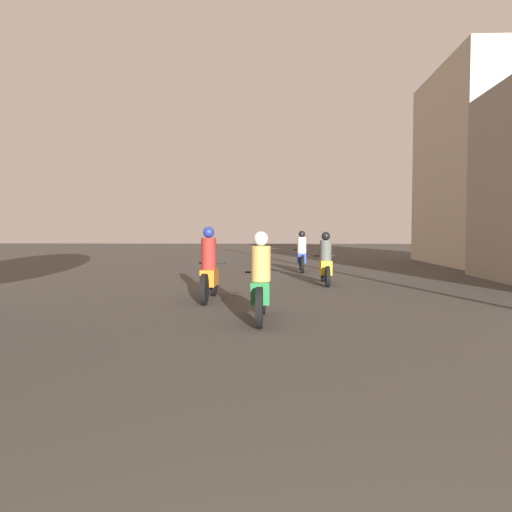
{
  "coord_description": "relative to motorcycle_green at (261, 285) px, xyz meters",
  "views": [
    {
      "loc": [
        -0.54,
        -0.24,
        1.48
      ],
      "look_at": [
        -1.43,
        17.73,
        0.59
      ],
      "focal_mm": 35.0,
      "sensor_mm": 36.0,
      "label": 1
    }
  ],
  "objects": [
    {
      "name": "motorcycle_green",
      "position": [
        0.0,
        0.0,
        0.0
      ],
      "size": [
        0.6,
        1.98,
        1.48
      ],
      "rotation": [
        0.0,
        0.0,
        -0.1
      ],
      "color": "black",
      "rests_on": "ground_plane"
    },
    {
      "name": "motorcycle_blue",
      "position": [
        1.1,
        10.22,
        0.02
      ],
      "size": [
        0.6,
        2.12,
        1.51
      ],
      "rotation": [
        0.0,
        0.0,
        -0.06
      ],
      "color": "black",
      "rests_on": "ground_plane"
    },
    {
      "name": "motorcycle_yellow",
      "position": [
        1.58,
        5.82,
        -0.01
      ],
      "size": [
        0.6,
        2.01,
        1.47
      ],
      "rotation": [
        0.0,
        0.0,
        -0.12
      ],
      "color": "black",
      "rests_on": "ground_plane"
    },
    {
      "name": "building_right_far",
      "position": [
        9.95,
        14.79,
        3.77
      ],
      "size": [
        5.34,
        7.94,
        8.74
      ],
      "color": "beige",
      "rests_on": "ground_plane"
    },
    {
      "name": "motorcycle_orange",
      "position": [
        -1.21,
        2.4,
        0.04
      ],
      "size": [
        0.6,
        2.05,
        1.58
      ],
      "rotation": [
        0.0,
        0.0,
        -0.13
      ],
      "color": "black",
      "rests_on": "ground_plane"
    }
  ]
}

